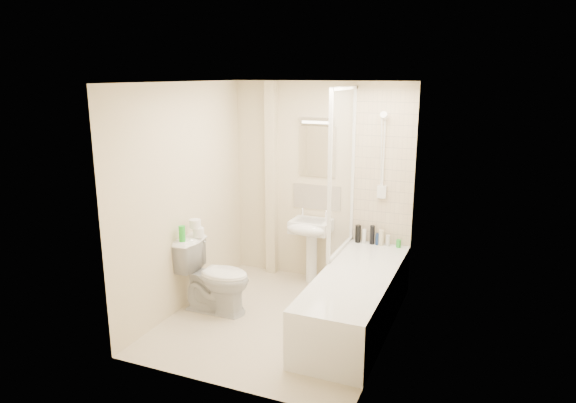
% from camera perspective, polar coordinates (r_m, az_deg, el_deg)
% --- Properties ---
extents(floor, '(2.50, 2.50, 0.00)m').
position_cam_1_polar(floor, '(5.45, -0.93, -12.99)').
color(floor, beige).
rests_on(floor, ground).
extents(wall_back, '(2.20, 0.02, 2.40)m').
position_cam_1_polar(wall_back, '(6.16, 3.65, 2.03)').
color(wall_back, beige).
rests_on(wall_back, ground).
extents(wall_left, '(0.02, 2.50, 2.40)m').
position_cam_1_polar(wall_left, '(5.54, -11.48, 0.42)').
color(wall_left, beige).
rests_on(wall_left, ground).
extents(wall_right, '(0.02, 2.50, 2.40)m').
position_cam_1_polar(wall_right, '(4.71, 11.40, -1.99)').
color(wall_right, beige).
rests_on(wall_right, ground).
extents(ceiling, '(2.20, 2.50, 0.02)m').
position_cam_1_polar(ceiling, '(4.86, -1.04, 13.12)').
color(ceiling, white).
rests_on(ceiling, wall_back).
extents(tile_back, '(0.70, 0.01, 1.75)m').
position_cam_1_polar(tile_back, '(5.91, 10.56, 3.53)').
color(tile_back, beige).
rests_on(tile_back, wall_back).
extents(tile_right, '(0.01, 2.10, 1.75)m').
position_cam_1_polar(tile_right, '(4.85, 11.86, 1.19)').
color(tile_right, beige).
rests_on(tile_right, wall_right).
extents(pipe_boxing, '(0.12, 0.12, 2.40)m').
position_cam_1_polar(pipe_boxing, '(6.33, -1.85, 2.37)').
color(pipe_boxing, beige).
rests_on(pipe_boxing, ground).
extents(splashback, '(0.60, 0.02, 0.30)m').
position_cam_1_polar(splashback, '(6.20, 3.21, 0.51)').
color(splashback, beige).
rests_on(splashback, wall_back).
extents(mirror, '(0.46, 0.01, 0.60)m').
position_cam_1_polar(mirror, '(6.09, 3.27, 5.54)').
color(mirror, white).
rests_on(mirror, wall_back).
extents(strip_light, '(0.42, 0.07, 0.07)m').
position_cam_1_polar(strip_light, '(6.03, 3.25, 8.99)').
color(strip_light, silver).
rests_on(strip_light, wall_back).
extents(bathtub, '(0.70, 2.10, 0.55)m').
position_cam_1_polar(bathtub, '(5.28, 7.57, -10.59)').
color(bathtub, white).
rests_on(bathtub, ground).
extents(shower_screen, '(0.04, 0.92, 1.80)m').
position_cam_1_polar(shower_screen, '(5.57, 6.08, 3.32)').
color(shower_screen, white).
rests_on(shower_screen, bathtub).
extents(shower_fixture, '(0.10, 0.16, 0.99)m').
position_cam_1_polar(shower_fixture, '(5.85, 10.50, 4.63)').
color(shower_fixture, white).
rests_on(shower_fixture, wall_back).
extents(pedestal_sink, '(0.46, 0.45, 0.90)m').
position_cam_1_polar(pedestal_sink, '(6.10, 2.45, -3.61)').
color(pedestal_sink, white).
rests_on(pedestal_sink, ground).
extents(bottle_black_a, '(0.07, 0.07, 0.21)m').
position_cam_1_polar(bottle_black_a, '(6.08, 7.78, -3.57)').
color(bottle_black_a, black).
rests_on(bottle_black_a, bathtub).
extents(bottle_white_a, '(0.05, 0.05, 0.17)m').
position_cam_1_polar(bottle_white_a, '(6.06, 8.47, -3.84)').
color(bottle_white_a, white).
rests_on(bottle_white_a, bathtub).
extents(bottle_black_b, '(0.06, 0.06, 0.22)m').
position_cam_1_polar(bottle_black_b, '(6.04, 9.34, -3.67)').
color(bottle_black_b, black).
rests_on(bottle_black_b, bathtub).
extents(bottle_blue, '(0.05, 0.05, 0.13)m').
position_cam_1_polar(bottle_blue, '(6.04, 9.92, -4.14)').
color(bottle_blue, navy).
rests_on(bottle_blue, bathtub).
extents(bottle_cream, '(0.06, 0.06, 0.18)m').
position_cam_1_polar(bottle_cream, '(6.02, 10.32, -3.97)').
color(bottle_cream, beige).
rests_on(bottle_cream, bathtub).
extents(bottle_white_b, '(0.05, 0.05, 0.13)m').
position_cam_1_polar(bottle_white_b, '(6.01, 11.04, -4.29)').
color(bottle_white_b, silver).
rests_on(bottle_white_b, bathtub).
extents(bottle_green, '(0.05, 0.05, 0.09)m').
position_cam_1_polar(bottle_green, '(6.00, 12.18, -4.58)').
color(bottle_green, green).
rests_on(bottle_green, bathtub).
extents(toilet, '(0.46, 0.78, 0.78)m').
position_cam_1_polar(toilet, '(5.54, -8.10, -8.21)').
color(toilet, white).
rests_on(toilet, ground).
extents(toilet_roll_lower, '(0.12, 0.12, 0.10)m').
position_cam_1_polar(toilet_roll_lower, '(5.56, -9.92, -3.39)').
color(toilet_roll_lower, white).
rests_on(toilet_roll_lower, toilet).
extents(toilet_roll_upper, '(0.12, 0.12, 0.09)m').
position_cam_1_polar(toilet_roll_upper, '(5.54, -10.29, -2.44)').
color(toilet_roll_upper, white).
rests_on(toilet_roll_upper, toilet_roll_lower).
extents(green_bottle, '(0.07, 0.07, 0.17)m').
position_cam_1_polar(green_bottle, '(5.43, -11.69, -3.52)').
color(green_bottle, green).
rests_on(green_bottle, toilet).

